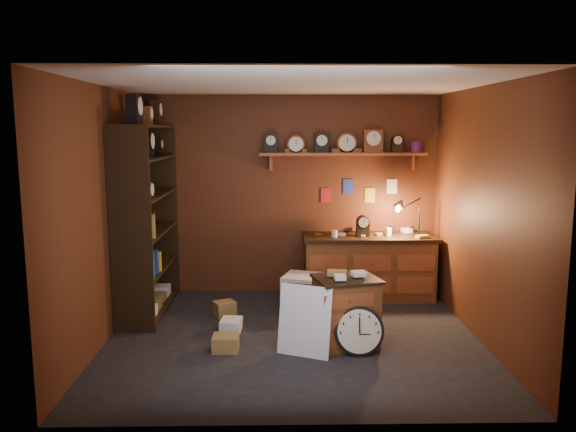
% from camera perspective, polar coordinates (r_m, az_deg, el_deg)
% --- Properties ---
extents(floor, '(4.00, 4.00, 0.00)m').
position_cam_1_polar(floor, '(6.24, 0.52, -12.32)').
color(floor, black).
rests_on(floor, ground).
extents(room_shell, '(4.02, 3.62, 2.71)m').
position_cam_1_polar(room_shell, '(5.95, 0.95, 3.73)').
color(room_shell, '#562A14').
rests_on(room_shell, ground).
extents(shelving_unit, '(0.47, 1.60, 2.58)m').
position_cam_1_polar(shelving_unit, '(7.05, -14.41, 0.44)').
color(shelving_unit, black).
rests_on(shelving_unit, ground).
extents(workbench, '(1.75, 0.66, 1.36)m').
position_cam_1_polar(workbench, '(7.60, 8.18, -4.76)').
color(workbench, brown).
rests_on(workbench, ground).
extents(low_cabinet, '(0.75, 0.68, 0.81)m').
position_cam_1_polar(low_cabinet, '(5.98, 5.91, -9.29)').
color(low_cabinet, brown).
rests_on(low_cabinet, ground).
extents(big_round_clock, '(0.50, 0.17, 0.50)m').
position_cam_1_polar(big_round_clock, '(5.78, 7.22, -11.52)').
color(big_round_clock, black).
rests_on(big_round_clock, ground).
extents(white_panel, '(0.56, 0.35, 0.72)m').
position_cam_1_polar(white_panel, '(5.83, 1.69, -13.86)').
color(white_panel, silver).
rests_on(white_panel, ground).
extents(mini_fridge, '(0.56, 0.58, 0.46)m').
position_cam_1_polar(mini_fridge, '(7.02, 1.50, -7.87)').
color(mini_fridge, silver).
rests_on(mini_fridge, ground).
extents(floor_box_a, '(0.27, 0.23, 0.16)m').
position_cam_1_polar(floor_box_a, '(5.92, -6.34, -12.71)').
color(floor_box_a, olive).
rests_on(floor_box_a, ground).
extents(floor_box_b, '(0.25, 0.29, 0.13)m').
position_cam_1_polar(floor_box_b, '(6.46, -5.80, -10.96)').
color(floor_box_b, white).
rests_on(floor_box_b, ground).
extents(floor_box_c, '(0.31, 0.29, 0.18)m').
position_cam_1_polar(floor_box_c, '(6.94, -6.46, -9.33)').
color(floor_box_c, olive).
rests_on(floor_box_c, ground).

